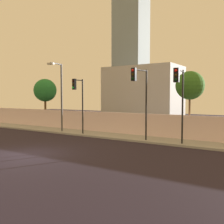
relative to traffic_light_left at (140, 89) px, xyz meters
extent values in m
plane|color=#241D2B|center=(-3.81, -6.73, -3.90)|extent=(80.00, 80.00, 0.00)
cube|color=#999999|center=(-3.81, 1.47, -3.82)|extent=(36.00, 2.40, 0.15)
cube|color=silver|center=(-3.81, 2.76, -2.85)|extent=(36.00, 0.18, 1.80)
cylinder|color=black|center=(0.10, 0.82, -1.18)|extent=(0.12, 0.12, 5.14)
cylinder|color=black|center=(0.00, 0.04, 1.29)|extent=(0.27, 1.58, 0.08)
cube|color=black|center=(-0.09, -0.75, 0.94)|extent=(0.36, 0.24, 0.90)
sphere|color=red|center=(-0.10, -0.87, 1.21)|extent=(0.18, 0.18, 0.18)
sphere|color=#33260A|center=(-0.10, -0.87, 0.93)|extent=(0.18, 0.18, 0.18)
sphere|color=black|center=(-0.10, -0.87, 0.65)|extent=(0.18, 0.18, 0.18)
cylinder|color=black|center=(2.80, 0.82, -1.26)|extent=(0.12, 0.12, 4.96)
cylinder|color=black|center=(2.84, 0.07, 1.12)|extent=(0.15, 1.49, 0.08)
cube|color=black|center=(2.87, -0.67, 0.77)|extent=(0.35, 0.22, 0.90)
sphere|color=red|center=(2.88, -0.79, 1.04)|extent=(0.18, 0.18, 0.18)
sphere|color=#33260A|center=(2.88, -0.79, 0.76)|extent=(0.18, 0.18, 0.18)
sphere|color=black|center=(2.88, -0.79, 0.48)|extent=(0.18, 0.18, 0.18)
cylinder|color=black|center=(-5.91, 0.82, -1.42)|extent=(0.12, 0.12, 4.66)
cylinder|color=black|center=(-6.01, 0.40, 0.81)|extent=(0.27, 0.86, 0.08)
cube|color=black|center=(-6.10, -0.02, 0.46)|extent=(0.38, 0.27, 0.90)
sphere|color=black|center=(-6.13, -0.14, 0.73)|extent=(0.18, 0.18, 0.18)
sphere|color=#33260A|center=(-6.13, -0.14, 0.45)|extent=(0.18, 0.18, 0.18)
sphere|color=#19F24C|center=(-6.13, -0.14, 0.17)|extent=(0.18, 0.18, 0.18)
cylinder|color=#4C4C51|center=(-8.57, 1.02, -0.67)|extent=(0.16, 0.16, 6.15)
cylinder|color=#4C4C51|center=(-8.43, 0.24, 2.35)|extent=(0.39, 1.58, 0.10)
cube|color=beige|center=(-8.28, -0.55, 2.25)|extent=(0.63, 0.35, 0.16)
cylinder|color=brown|center=(-13.64, 3.64, -2.22)|extent=(0.23, 0.23, 3.34)
sphere|color=#247636|center=(-13.64, 3.64, 0.14)|extent=(2.51, 2.51, 2.51)
cylinder|color=brown|center=(2.42, 3.64, -2.10)|extent=(0.15, 0.15, 3.59)
sphere|color=#366F26|center=(2.42, 3.64, 0.30)|extent=(2.20, 2.20, 2.20)
cube|color=#B2B2B2|center=(-8.19, 16.76, -0.16)|extent=(10.30, 6.00, 7.47)
cube|color=gray|center=(-16.90, 28.76, 11.14)|extent=(5.82, 5.00, 30.07)
camera|label=1|loc=(8.50, -16.43, -0.56)|focal=41.85mm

